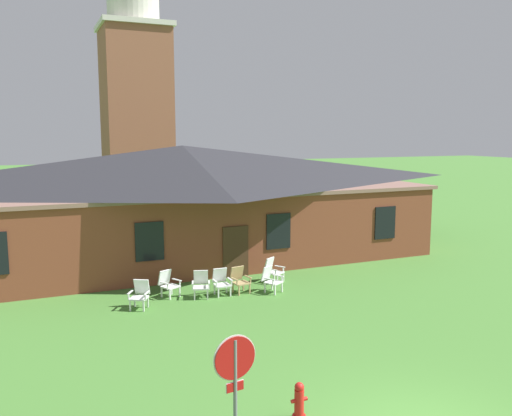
% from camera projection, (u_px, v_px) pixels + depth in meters
% --- Properties ---
extents(brick_building, '(22.62, 10.40, 5.26)m').
position_uv_depth(brick_building, '(183.00, 199.00, 25.67)').
color(brick_building, brown).
rests_on(brick_building, ground).
extents(dome_tower, '(5.18, 5.18, 19.61)m').
position_uv_depth(dome_tower, '(136.00, 91.00, 40.19)').
color(dome_tower, '#93563D').
rests_on(dome_tower, ground).
extents(stop_sign, '(0.80, 0.13, 2.46)m').
position_uv_depth(stop_sign, '(235.00, 376.00, 9.06)').
color(stop_sign, slate).
rests_on(stop_sign, ground).
extents(lawn_chair_by_porch, '(0.83, 0.86, 0.96)m').
position_uv_depth(lawn_chair_by_porch, '(140.00, 294.00, 17.81)').
color(lawn_chair_by_porch, white).
rests_on(lawn_chair_by_porch, ground).
extents(lawn_chair_near_door, '(0.81, 0.85, 0.96)m').
position_uv_depth(lawn_chair_near_door, '(168.00, 283.00, 19.09)').
color(lawn_chair_near_door, white).
rests_on(lawn_chair_near_door, ground).
extents(lawn_chair_left_end, '(0.75, 0.80, 0.96)m').
position_uv_depth(lawn_chair_left_end, '(201.00, 284.00, 19.01)').
color(lawn_chair_left_end, silver).
rests_on(lawn_chair_left_end, ground).
extents(lawn_chair_middle, '(0.65, 0.67, 0.96)m').
position_uv_depth(lawn_chair_middle, '(221.00, 281.00, 19.31)').
color(lawn_chair_middle, white).
rests_on(lawn_chair_middle, ground).
extents(lawn_chair_right_end, '(0.71, 0.75, 0.96)m').
position_uv_depth(lawn_chair_right_end, '(239.00, 279.00, 19.58)').
color(lawn_chair_right_end, tan).
rests_on(lawn_chair_right_end, ground).
extents(lawn_chair_far_side, '(0.83, 0.86, 0.96)m').
position_uv_depth(lawn_chair_far_side, '(271.00, 279.00, 19.62)').
color(lawn_chair_far_side, white).
rests_on(lawn_chair_far_side, ground).
extents(lawn_chair_under_eave, '(0.84, 0.87, 0.96)m').
position_uv_depth(lawn_chair_under_eave, '(273.00, 269.00, 20.98)').
color(lawn_chair_under_eave, white).
rests_on(lawn_chair_under_eave, ground).
extents(fire_hydrant, '(0.36, 0.28, 0.79)m').
position_uv_depth(fire_hydrant, '(299.00, 402.00, 10.89)').
color(fire_hydrant, red).
rests_on(fire_hydrant, ground).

